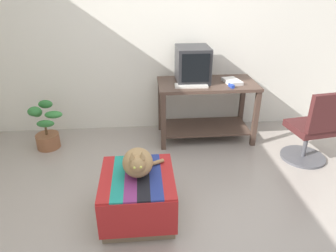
# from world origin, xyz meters

# --- Properties ---
(ground_plane) EXTENTS (14.00, 14.00, 0.00)m
(ground_plane) POSITION_xyz_m (0.00, 0.00, 0.00)
(ground_plane) COLOR #9E9389
(back_wall) EXTENTS (8.00, 0.10, 2.60)m
(back_wall) POSITION_xyz_m (0.00, 2.05, 1.30)
(back_wall) COLOR silver
(back_wall) RESTS_ON ground_plane
(desk) EXTENTS (1.24, 0.64, 0.78)m
(desk) POSITION_xyz_m (0.51, 1.60, 0.53)
(desk) COLOR #4C382D
(desk) RESTS_ON ground_plane
(tv_monitor) EXTENTS (0.41, 0.46, 0.43)m
(tv_monitor) POSITION_xyz_m (0.33, 1.68, 0.99)
(tv_monitor) COLOR #28282B
(tv_monitor) RESTS_ON desk
(keyboard) EXTENTS (0.41, 0.17, 0.02)m
(keyboard) POSITION_xyz_m (0.28, 1.46, 0.79)
(keyboard) COLOR beige
(keyboard) RESTS_ON desk
(book) EXTENTS (0.22, 0.30, 0.04)m
(book) POSITION_xyz_m (0.82, 1.55, 0.80)
(book) COLOR white
(book) RESTS_ON desk
(ottoman_with_blanket) EXTENTS (0.64, 0.69, 0.44)m
(ottoman_with_blanket) POSITION_xyz_m (-0.39, 0.12, 0.22)
(ottoman_with_blanket) COLOR #7A664C
(ottoman_with_blanket) RESTS_ON ground_plane
(cat) EXTENTS (0.37, 0.37, 0.29)m
(cat) POSITION_xyz_m (-0.37, 0.15, 0.56)
(cat) COLOR #9E7A4C
(cat) RESTS_ON ottoman_with_blanket
(potted_plant) EXTENTS (0.38, 0.29, 0.61)m
(potted_plant) POSITION_xyz_m (-1.54, 1.49, 0.25)
(potted_plant) COLOR brown
(potted_plant) RESTS_ON ground_plane
(office_chair) EXTENTS (0.52, 0.52, 0.89)m
(office_chair) POSITION_xyz_m (1.61, 0.89, 0.39)
(office_chair) COLOR #4C4C51
(office_chair) RESTS_ON ground_plane
(stapler) EXTENTS (0.05, 0.11, 0.04)m
(stapler) POSITION_xyz_m (0.76, 1.39, 0.80)
(stapler) COLOR #2342B7
(stapler) RESTS_ON desk
(pen) EXTENTS (0.13, 0.06, 0.01)m
(pen) POSITION_xyz_m (0.80, 1.64, 0.78)
(pen) COLOR #B7B7BC
(pen) RESTS_ON desk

